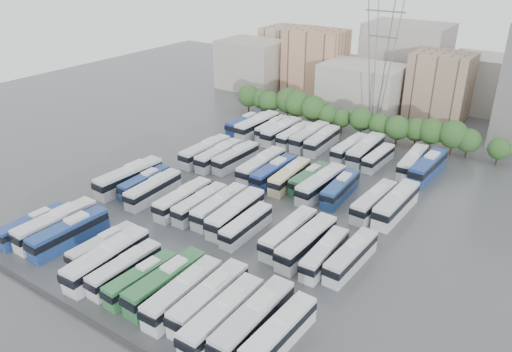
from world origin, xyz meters
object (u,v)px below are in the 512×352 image
Objects in this scene: bus_r0_s8 at (166,282)px; bus_r3_s2 at (273,128)px; bus_r1_s13 at (351,256)px; bus_r0_s12 at (253,320)px; bus_r1_s2 at (153,189)px; bus_r2_s3 at (236,157)px; electricity_pylon at (382,48)px; bus_r1_s12 at (325,254)px; bus_r0_s5 at (107,259)px; bus_r1_s0 at (129,177)px; bus_r3_s10 at (378,158)px; bus_r3_s12 at (413,162)px; bus_r2_s8 at (309,178)px; bus_r0_s13 at (279,333)px; bus_r3_s4 at (295,135)px; bus_r2_s7 at (290,176)px; bus_r3_s9 at (365,150)px; bus_r2_s5 at (261,166)px; bus_r1_s10 at (289,233)px; bus_r2_s13 at (396,204)px; bus_r0_s10 at (209,298)px; bus_r2_s10 at (340,188)px; bus_r1_s7 at (236,213)px; bus_r1_s11 at (307,242)px; bus_r2_s9 at (321,184)px; bus_r0_s9 at (183,293)px; bus_r0_s7 at (141,279)px; bus_r2_s6 at (274,172)px; bus_r0_s11 at (223,316)px; bus_r3_s0 at (246,123)px; bus_r3_s6 at (322,140)px; bus_r3_s3 at (281,131)px; bus_r1_s4 at (183,199)px; bus_r1_s5 at (200,204)px; bus_r1_s8 at (246,225)px; bus_r1_s6 at (219,206)px; bus_r0_s0 at (34,225)px; bus_r0_s2 at (69,233)px; bus_r3_s13 at (428,167)px; bus_r2_s1 at (205,151)px; bus_r2_s12 at (374,201)px; bus_r3_s5 at (310,136)px.

bus_r0_s8 reaches higher than bus_r3_s2.
bus_r0_s12 is at bearing -99.19° from bus_r1_s13.
bus_r1_s2 is 1.00× the size of bus_r2_s3.
electricity_pylon reaches higher than bus_r1_s12.
bus_r0_s5 is 25.42m from bus_r1_s0.
bus_r3_s10 is (33.07, 34.75, -0.45)m from bus_r1_s0.
bus_r3_s2 is 32.71m from bus_r3_s12.
bus_r2_s8 is at bearing 2.36° from bus_r2_s3.
bus_r0_s13 is 61.28m from bus_r3_s4.
bus_r2_s7 is 0.88× the size of bus_r3_s9.
bus_r2_s5 is at bearing 106.69° from bus_r0_s8.
bus_r1_s10 is 0.92× the size of bus_r2_s13.
bus_r0_s10 reaches higher than bus_r1_s10.
electricity_pylon is 2.85× the size of bus_r2_s10.
bus_r1_s7 is at bearing -179.11° from bus_r1_s13.
bus_r0_s5 reaches higher than bus_r1_s13.
bus_r2_s9 reaches higher than bus_r1_s11.
bus_r1_s7 is at bearing 106.57° from bus_r0_s9.
bus_r2_s6 is (-3.21, 36.21, 0.20)m from bus_r0_s7.
bus_r3_s0 is (-36.23, 55.11, -0.15)m from bus_r0_s11.
bus_r1_s2 is at bearing -111.90° from bus_r3_s6.
bus_r1_s0 is 1.07× the size of bus_r3_s3.
bus_r1_s13 is (29.87, 0.64, -0.05)m from bus_r1_s4.
bus_r1_s5 reaches higher than bus_r1_s8.
bus_r3_s12 is (13.10, 17.30, 0.24)m from bus_r2_s8.
bus_r3_s2 is at bearing 126.07° from bus_r1_s10.
bus_r0_s8 reaches higher than bus_r1_s4.
bus_r1_s6 is 0.96× the size of bus_r1_s11.
bus_r3_s3 is (-6.87, 18.27, -0.05)m from bus_r2_s5.
bus_r2_s8 is (26.31, 37.96, -0.01)m from bus_r0_s0.
bus_r3_s13 reaches higher than bus_r0_s2.
bus_r0_s5 is 22.87m from bus_r0_s12.
bus_r2_s1 reaches higher than bus_r0_s2.
bus_r2_s9 reaches higher than bus_r1_s6.
bus_r2_s12 is at bearing -64.07° from bus_r3_s9.
bus_r2_s1 is 1.18× the size of bus_r2_s8.
bus_r3_s6 reaches higher than bus_r3_s10.
bus_r0_s11 is at bearing -96.17° from bus_r3_s12.
bus_r2_s7 is 20.57m from bus_r3_s5.
bus_r2_s12 is at bearing 41.71° from bus_r1_s7.
bus_r1_s4 is 1.02× the size of bus_r1_s13.
bus_r0_s0 is at bearing -142.20° from bus_r1_s7.
bus_r1_s4 is at bearing -67.67° from bus_r3_s0.
bus_r2_s13 reaches higher than bus_r1_s11.
bus_r1_s10 is 45.05m from bus_r3_s2.
bus_r0_s8 is 54.84m from bus_r3_s6.
electricity_pylon is 2.78× the size of bus_r3_s0.
electricity_pylon reaches higher than bus_r3_s9.
bus_r0_s10 reaches higher than bus_r1_s13.
bus_r1_s13 is 35.93m from bus_r3_s12.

